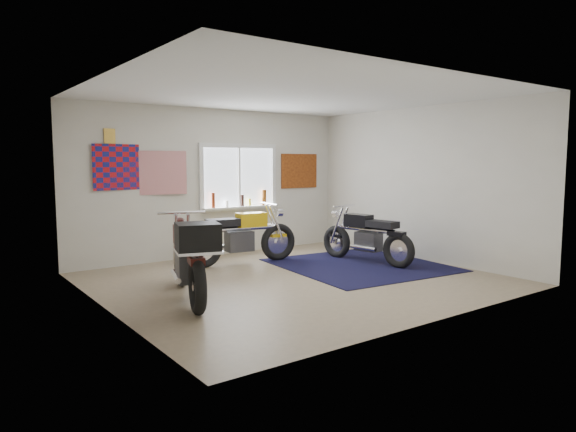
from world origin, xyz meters
TOP-DOWN VIEW (x-y plane):
  - ground at (0.00, 0.00)m, footprint 5.50×5.50m
  - room_shell at (0.00, 0.00)m, footprint 5.50×5.50m
  - navy_rug at (1.50, 0.19)m, footprint 2.76×2.84m
  - window_assembly at (0.50, 2.47)m, footprint 1.66×0.17m
  - oil_bottles at (0.62, 2.40)m, footprint 1.20×0.09m
  - flag_display at (-1.90, 2.48)m, footprint 1.60×0.10m
  - triumph_poster at (1.95, 2.48)m, footprint 0.90×0.03m
  - yellow_triumph at (-0.05, 1.47)m, footprint 2.05×0.61m
  - black_chrome_bike at (1.75, 0.31)m, footprint 0.58×1.91m
  - maroon_tourer at (-1.80, -0.20)m, footprint 1.00×2.09m

SIDE VIEW (x-z plane):
  - ground at x=0.00m, z-range 0.00..0.00m
  - navy_rug at x=1.50m, z-range 0.00..0.01m
  - black_chrome_bike at x=1.75m, z-range -0.06..0.92m
  - yellow_triumph at x=-0.05m, z-range -0.06..0.97m
  - maroon_tourer at x=-1.80m, z-range 0.02..1.10m
  - oil_bottles at x=0.62m, z-range 0.87..1.17m
  - window_assembly at x=0.50m, z-range 0.74..2.00m
  - triumph_poster at x=1.95m, z-range 1.20..1.90m
  - room_shell at x=0.00m, z-range -1.11..4.39m
  - flag_display at x=-1.90m, z-range 1.56..2.73m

